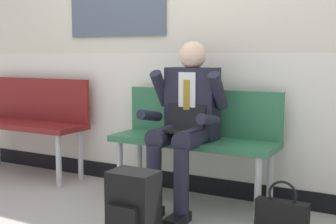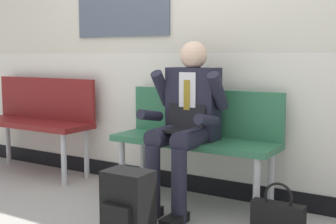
% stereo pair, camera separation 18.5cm
% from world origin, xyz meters
% --- Properties ---
extents(ground_plane, '(18.00, 18.00, 0.00)m').
position_xyz_m(ground_plane, '(0.00, 0.00, 0.00)').
color(ground_plane, '#9E9991').
extents(station_wall, '(5.46, 0.17, 2.67)m').
position_xyz_m(station_wall, '(-0.01, 0.63, 1.33)').
color(station_wall, beige).
rests_on(station_wall, ground).
extents(bench_with_person, '(1.32, 0.42, 0.90)m').
position_xyz_m(bench_with_person, '(0.21, 0.35, 0.56)').
color(bench_with_person, '#2D6B47').
rests_on(bench_with_person, ground).
extents(bench_empty, '(1.29, 0.42, 0.94)m').
position_xyz_m(bench_empty, '(-1.60, 0.36, 0.57)').
color(bench_empty, maroon).
rests_on(bench_empty, ground).
extents(person_seated, '(0.57, 0.70, 1.28)m').
position_xyz_m(person_seated, '(0.21, 0.15, 0.69)').
color(person_seated, '#1E1E2D').
rests_on(person_seated, ground).
extents(backpack, '(0.29, 0.25, 0.46)m').
position_xyz_m(backpack, '(0.22, -0.58, 0.23)').
color(backpack, black).
rests_on(backpack, ground).
extents(handbag, '(0.33, 0.09, 0.40)m').
position_xyz_m(handbag, '(1.02, -0.11, 0.14)').
color(handbag, black).
rests_on(handbag, ground).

